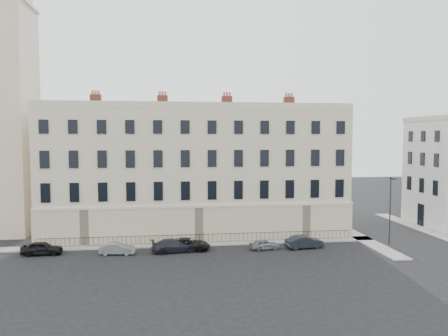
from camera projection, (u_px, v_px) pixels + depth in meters
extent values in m
plane|color=black|center=(262.00, 254.00, 44.25)|extent=(160.00, 160.00, 0.00)
cube|color=beige|center=(195.00, 172.00, 54.81)|extent=(36.00, 12.00, 15.00)
cube|color=#C2B091|center=(199.00, 225.00, 49.19)|extent=(36.10, 0.18, 4.00)
cube|color=#C2B091|center=(332.00, 212.00, 57.52)|extent=(0.18, 12.10, 4.00)
cube|color=beige|center=(198.00, 105.00, 48.46)|extent=(36.00, 0.35, 0.80)
cube|color=beige|center=(333.00, 110.00, 56.54)|extent=(0.35, 12.00, 0.80)
cube|color=brown|center=(96.00, 103.00, 52.67)|extent=(1.30, 0.70, 2.00)
cube|color=brown|center=(163.00, 104.00, 53.69)|extent=(1.30, 0.70, 2.00)
cube|color=brown|center=(227.00, 104.00, 54.72)|extent=(1.30, 0.70, 2.00)
cube|color=brown|center=(289.00, 105.00, 55.74)|extent=(1.30, 0.70, 2.00)
cube|color=gray|center=(163.00, 245.00, 47.91)|extent=(48.00, 2.00, 0.12)
cube|color=gray|center=(351.00, 233.00, 53.82)|extent=(2.00, 24.00, 0.12)
cube|color=gray|center=(418.00, 227.00, 57.08)|extent=(2.00, 20.00, 0.12)
cube|color=black|center=(199.00, 234.00, 48.75)|extent=(35.00, 0.04, 0.04)
cube|color=black|center=(199.00, 242.00, 48.81)|extent=(35.00, 0.04, 0.04)
imported|color=black|center=(42.00, 248.00, 44.04)|extent=(4.03, 1.65, 1.37)
imported|color=slate|center=(117.00, 249.00, 44.23)|extent=(3.66, 1.55, 1.18)
imported|color=black|center=(174.00, 246.00, 45.13)|extent=(4.89, 2.57, 1.35)
imported|color=black|center=(188.00, 244.00, 45.83)|extent=(4.87, 2.82, 1.28)
imported|color=slate|center=(264.00, 244.00, 46.16)|extent=(3.34, 1.74, 1.08)
imported|color=black|center=(304.00, 242.00, 46.69)|extent=(4.27, 1.99, 1.35)
cylinder|color=#2C2B30|center=(390.00, 211.00, 48.39)|extent=(0.15, 0.15, 7.49)
cylinder|color=#2C2B30|center=(392.00, 178.00, 47.48)|extent=(0.48, 1.38, 0.09)
cube|color=#2C2B30|center=(394.00, 179.00, 46.84)|extent=(0.29, 0.50, 0.11)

